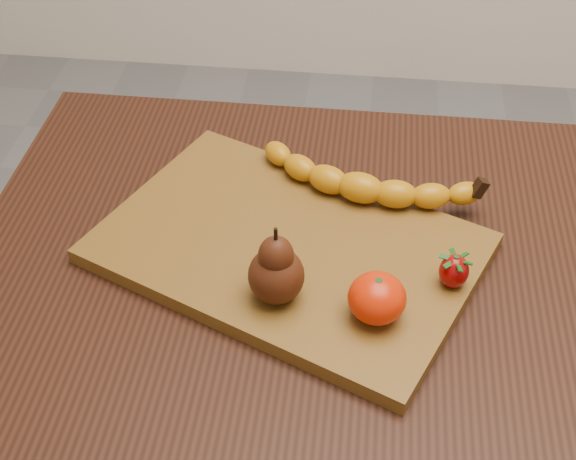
% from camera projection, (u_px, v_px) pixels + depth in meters
% --- Properties ---
extents(table, '(1.00, 0.70, 0.76)m').
position_uv_depth(table, '(360.00, 321.00, 1.05)').
color(table, black).
rests_on(table, ground).
extents(cutting_board, '(0.53, 0.46, 0.02)m').
position_uv_depth(cutting_board, '(288.00, 248.00, 1.00)').
color(cutting_board, brown).
rests_on(cutting_board, table).
extents(banana, '(0.27, 0.12, 0.04)m').
position_uv_depth(banana, '(360.00, 188.00, 1.04)').
color(banana, '#C37E09').
rests_on(banana, cutting_board).
extents(pear, '(0.08, 0.08, 0.10)m').
position_uv_depth(pear, '(276.00, 264.00, 0.89)').
color(pear, '#421A0A').
rests_on(pear, cutting_board).
extents(mandarin, '(0.07, 0.07, 0.06)m').
position_uv_depth(mandarin, '(377.00, 298.00, 0.88)').
color(mandarin, red).
rests_on(mandarin, cutting_board).
extents(strawberry, '(0.04, 0.04, 0.04)m').
position_uv_depth(strawberry, '(454.00, 270.00, 0.92)').
color(strawberry, '#920405').
rests_on(strawberry, cutting_board).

